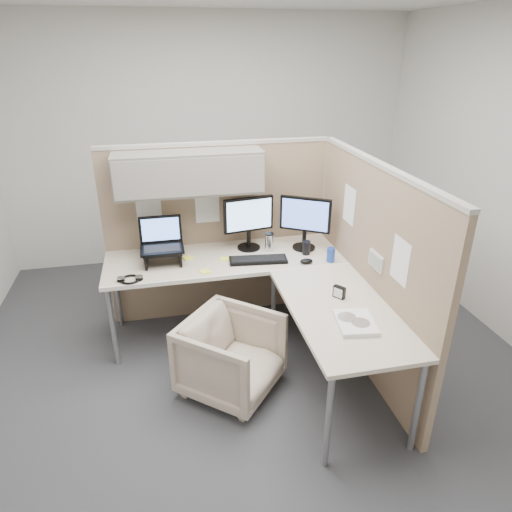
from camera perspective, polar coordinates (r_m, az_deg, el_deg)
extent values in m
plane|color=#35363A|center=(3.81, -0.68, -13.41)|extent=(4.50, 4.50, 0.00)
cube|color=#967C62|center=(4.16, -4.61, 2.79)|extent=(2.00, 0.05, 1.60)
cube|color=#A8A399|center=(3.93, -5.02, 13.87)|extent=(2.00, 0.06, 0.03)
cube|color=slate|center=(3.81, -8.39, 10.32)|extent=(1.20, 0.34, 0.34)
cube|color=gray|center=(3.64, -8.16, 9.66)|extent=(1.18, 0.01, 0.30)
plane|color=white|center=(3.99, -13.34, 6.56)|extent=(0.26, 0.00, 0.26)
plane|color=white|center=(4.03, -6.11, 6.22)|extent=(0.26, 0.00, 0.26)
cube|color=#967C62|center=(3.56, 13.93, -1.88)|extent=(0.05, 2.00, 1.60)
cube|color=#A8A399|center=(3.29, 15.39, 10.92)|extent=(0.06, 2.00, 0.03)
cube|color=#A8A399|center=(4.40, 8.42, 3.82)|extent=(0.06, 0.06, 1.60)
cube|color=silver|center=(3.36, 14.85, -0.61)|extent=(0.02, 0.20, 0.12)
cube|color=gray|center=(3.35, 14.64, -0.63)|extent=(0.00, 0.16, 0.09)
plane|color=white|center=(3.73, 11.57, 6.27)|extent=(0.00, 0.26, 0.26)
plane|color=white|center=(3.07, 17.58, -0.59)|extent=(0.00, 0.26, 0.26)
cube|color=beige|center=(3.87, -3.81, -0.34)|extent=(2.00, 0.68, 0.03)
cube|color=beige|center=(3.18, 10.52, -6.68)|extent=(0.68, 1.30, 0.03)
cube|color=white|center=(3.57, -2.97, -2.59)|extent=(2.00, 0.02, 0.03)
cylinder|color=gray|center=(3.79, -17.45, -8.46)|extent=(0.04, 0.04, 0.70)
cylinder|color=gray|center=(4.29, -16.97, -4.28)|extent=(0.04, 0.04, 0.70)
cylinder|color=gray|center=(2.88, 9.03, -19.77)|extent=(0.04, 0.04, 0.70)
cylinder|color=gray|center=(3.10, 19.59, -17.30)|extent=(0.04, 0.04, 0.70)
cylinder|color=gray|center=(3.85, 2.19, -6.56)|extent=(0.04, 0.04, 0.70)
imported|color=beige|center=(3.40, -3.10, -11.96)|extent=(0.86, 0.86, 0.65)
cylinder|color=black|center=(4.02, -0.91, 1.09)|extent=(0.20, 0.20, 0.02)
cylinder|color=black|center=(3.99, -0.92, 2.18)|extent=(0.04, 0.04, 0.15)
cube|color=black|center=(3.91, -0.94, 5.23)|extent=(0.44, 0.10, 0.30)
cube|color=#8CBAF2|center=(3.89, -0.84, 5.14)|extent=(0.40, 0.07, 0.26)
cylinder|color=black|center=(4.04, 5.99, 1.09)|extent=(0.20, 0.20, 0.02)
cylinder|color=black|center=(4.01, 6.04, 2.17)|extent=(0.04, 0.04, 0.15)
cube|color=black|center=(3.93, 6.19, 5.20)|extent=(0.39, 0.26, 0.30)
cube|color=#5A80F4|center=(3.91, 6.12, 5.11)|extent=(0.34, 0.21, 0.26)
cube|color=black|center=(3.77, -11.62, 0.64)|extent=(0.30, 0.24, 0.02)
cube|color=black|center=(3.79, -13.62, -0.28)|extent=(0.02, 0.22, 0.12)
cube|color=black|center=(3.79, -9.49, 0.09)|extent=(0.02, 0.22, 0.12)
cube|color=black|center=(3.76, -11.64, 0.87)|extent=(0.35, 0.24, 0.02)
cube|color=black|center=(3.85, -11.86, 3.34)|extent=(0.35, 0.06, 0.22)
cube|color=#598CF2|center=(3.85, -11.85, 3.27)|extent=(0.30, 0.04, 0.18)
cube|color=black|center=(3.77, 0.27, -0.50)|extent=(0.49, 0.21, 0.02)
ellipsoid|color=black|center=(3.76, 6.32, -0.64)|extent=(0.11, 0.07, 0.04)
cylinder|color=silver|center=(3.94, 1.66, 1.69)|extent=(0.07, 0.07, 0.15)
cylinder|color=black|center=(3.91, 1.68, 2.79)|extent=(0.08, 0.08, 0.01)
cylinder|color=#1E3FA5|center=(3.80, 9.32, 0.16)|extent=(0.07, 0.07, 0.12)
cylinder|color=black|center=(3.91, 6.30, 1.04)|extent=(0.07, 0.07, 0.12)
cube|color=#F6FC42|center=(3.87, -8.52, -0.24)|extent=(0.09, 0.09, 0.01)
cube|color=#F6FC42|center=(3.82, -3.91, -0.36)|extent=(0.08, 0.08, 0.01)
cube|color=#F6FC42|center=(3.62, -6.35, -1.94)|extent=(0.10, 0.10, 0.01)
torus|color=black|center=(3.60, -15.46, -2.83)|extent=(0.16, 0.16, 0.02)
cylinder|color=black|center=(3.60, -16.53, -2.82)|extent=(0.06, 0.06, 0.03)
cylinder|color=black|center=(3.59, -14.40, -2.68)|extent=(0.06, 0.06, 0.03)
cube|color=white|center=(3.01, 12.34, -8.13)|extent=(0.28, 0.33, 0.03)
cylinder|color=silver|center=(2.99, 12.95, -8.12)|extent=(0.12, 0.12, 0.00)
cylinder|color=silver|center=(3.03, 11.29, -7.46)|extent=(0.12, 0.12, 0.00)
cube|color=black|center=(3.28, 10.37, -4.45)|extent=(0.08, 0.09, 0.09)
cube|color=white|center=(3.27, 10.20, -4.57)|extent=(0.04, 0.06, 0.07)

